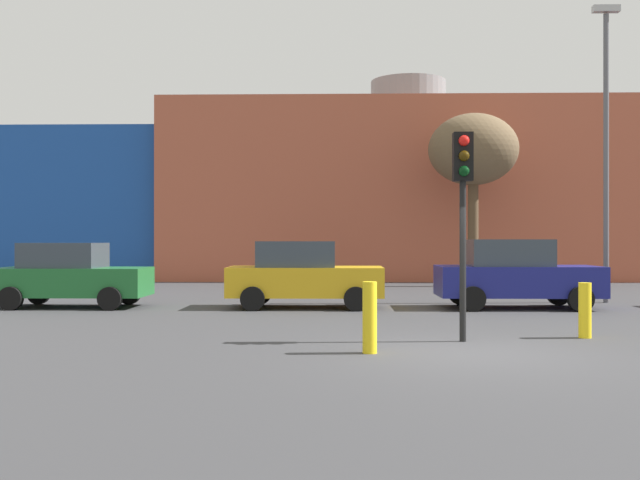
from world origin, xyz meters
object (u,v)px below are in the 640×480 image
(parked_car_0, at_px, (70,275))
(parked_car_2, at_px, (515,274))
(traffic_light_island, at_px, (463,188))
(parked_car_1, at_px, (303,275))
(bare_tree_0, at_px, (473,151))
(bollard_yellow_1, at_px, (370,317))
(street_lamp, at_px, (606,136))
(bollard_yellow_0, at_px, (585,310))

(parked_car_0, distance_m, parked_car_2, 12.40)
(parked_car_2, bearing_deg, traffic_light_island, -111.25)
(parked_car_1, xyz_separation_m, traffic_light_island, (3.28, -6.64, 1.93))
(parked_car_2, bearing_deg, bare_tree_0, 86.22)
(bollard_yellow_1, bearing_deg, parked_car_1, 100.46)
(parked_car_2, bearing_deg, parked_car_1, 180.00)
(parked_car_1, bearing_deg, parked_car_0, -180.00)
(parked_car_0, distance_m, street_lamp, 16.24)
(bare_tree_0, bearing_deg, bollard_yellow_1, -105.91)
(bollard_yellow_1, bearing_deg, street_lamp, 52.72)
(traffic_light_island, bearing_deg, bollard_yellow_0, 103.90)
(traffic_light_island, distance_m, bollard_yellow_1, 3.21)
(street_lamp, bearing_deg, bollard_yellow_1, -127.28)
(parked_car_1, bearing_deg, bollard_yellow_1, -79.54)
(parked_car_1, bearing_deg, street_lamp, 11.76)
(parked_car_1, height_order, bollard_yellow_1, parked_car_1)
(parked_car_0, distance_m, bollard_yellow_0, 13.68)
(parked_car_0, relative_size, parked_car_2, 0.95)
(bollard_yellow_1, bearing_deg, bare_tree_0, 74.09)
(parked_car_1, height_order, street_lamp, street_lamp)
(bollard_yellow_1, bearing_deg, parked_car_2, 61.50)
(bare_tree_0, bearing_deg, parked_car_1, -124.35)
(parked_car_1, bearing_deg, traffic_light_island, -63.75)
(bare_tree_0, xyz_separation_m, street_lamp, (2.56, -7.61, -0.50))
(parked_car_1, distance_m, bollard_yellow_1, 8.20)
(parked_car_0, height_order, street_lamp, street_lamp)
(street_lamp, bearing_deg, parked_car_0, -173.11)
(parked_car_2, xyz_separation_m, bollard_yellow_1, (-4.37, -8.05, -0.35))
(parked_car_1, distance_m, parked_car_2, 5.86)
(parked_car_0, xyz_separation_m, street_lamp, (15.60, 1.88, 4.12))
(parked_car_0, height_order, traffic_light_island, traffic_light_island)
(parked_car_0, bearing_deg, traffic_light_island, -34.08)
(traffic_light_island, height_order, bollard_yellow_1, traffic_light_island)
(bollard_yellow_1, relative_size, street_lamp, 0.13)
(parked_car_1, height_order, traffic_light_island, traffic_light_island)
(traffic_light_island, xyz_separation_m, bollard_yellow_1, (-1.79, -1.41, -2.26))
(bare_tree_0, height_order, street_lamp, street_lamp)
(parked_car_2, xyz_separation_m, bare_tree_0, (0.63, 9.49, 4.57))
(traffic_light_island, bearing_deg, street_lamp, 146.69)
(street_lamp, bearing_deg, bare_tree_0, 108.62)
(bare_tree_0, bearing_deg, parked_car_2, -93.78)
(bare_tree_0, relative_size, bollard_yellow_1, 5.92)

